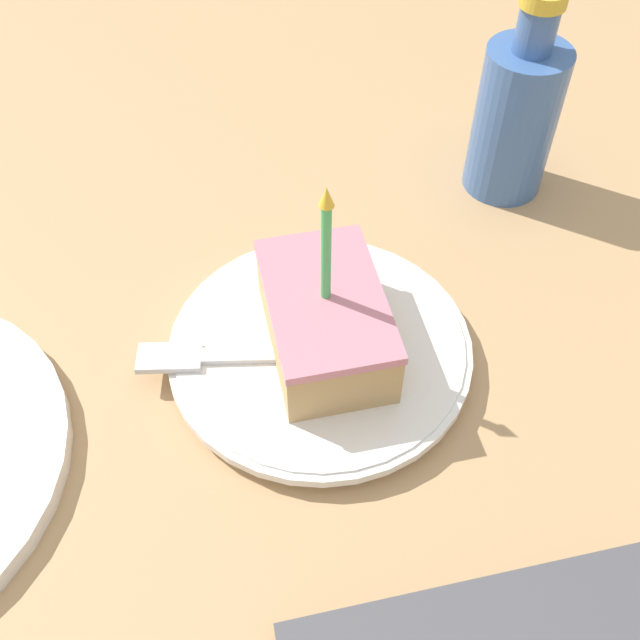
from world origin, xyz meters
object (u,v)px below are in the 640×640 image
at_px(plate, 320,350).
at_px(cake_slice, 325,319).
at_px(fork, 251,355).
at_px(bottle, 516,115).

distance_m(plate, cake_slice, 0.03).
relative_size(fork, bottle, 1.05).
height_order(plate, fork, fork).
distance_m(plate, bottle, 0.26).
bearing_deg(bottle, fork, -147.20).
xyz_separation_m(plate, bottle, (0.20, 0.16, 0.06)).
relative_size(cake_slice, fork, 0.76).
height_order(fork, bottle, bottle).
height_order(plate, bottle, bottle).
distance_m(cake_slice, bottle, 0.26).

